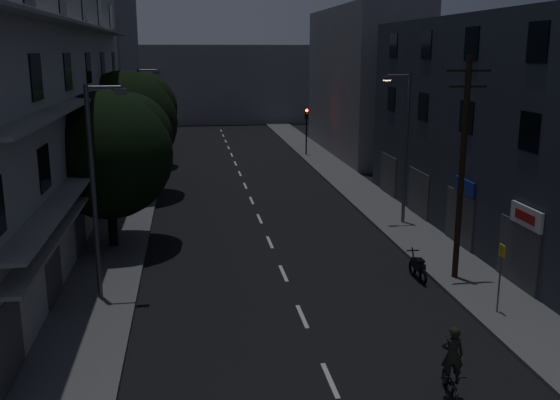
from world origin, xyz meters
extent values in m
plane|color=black|center=(0.00, 25.00, 0.00)|extent=(160.00, 160.00, 0.00)
cube|color=#565659|center=(-7.50, 25.00, 0.07)|extent=(3.00, 90.00, 0.15)
cube|color=#565659|center=(7.50, 25.00, 0.07)|extent=(3.00, 90.00, 0.15)
cube|color=beige|center=(0.00, 2.00, 0.01)|extent=(0.15, 2.00, 0.01)
cube|color=beige|center=(0.00, 6.50, 0.01)|extent=(0.15, 2.00, 0.01)
cube|color=beige|center=(0.00, 11.00, 0.01)|extent=(0.15, 2.00, 0.01)
cube|color=beige|center=(0.00, 15.50, 0.01)|extent=(0.15, 2.00, 0.01)
cube|color=beige|center=(0.00, 20.00, 0.01)|extent=(0.15, 2.00, 0.01)
cube|color=beige|center=(0.00, 24.50, 0.01)|extent=(0.15, 2.00, 0.01)
cube|color=beige|center=(0.00, 29.00, 0.01)|extent=(0.15, 2.00, 0.01)
cube|color=beige|center=(0.00, 33.50, 0.01)|extent=(0.15, 2.00, 0.01)
cube|color=beige|center=(0.00, 38.00, 0.01)|extent=(0.15, 2.00, 0.01)
cube|color=beige|center=(0.00, 42.50, 0.01)|extent=(0.15, 2.00, 0.01)
cube|color=beige|center=(0.00, 47.00, 0.01)|extent=(0.15, 2.00, 0.01)
cube|color=beige|center=(0.00, 51.50, 0.01)|extent=(0.15, 2.00, 0.01)
cube|color=beige|center=(0.00, 56.00, 0.01)|extent=(0.15, 2.00, 0.01)
cube|color=beige|center=(0.00, 60.50, 0.01)|extent=(0.15, 2.00, 0.01)
cube|color=#ACABA7|center=(-12.00, 18.00, 7.00)|extent=(6.00, 36.00, 14.00)
cube|color=black|center=(-8.98, 3.00, 2.00)|extent=(0.06, 1.60, 1.60)
cube|color=black|center=(-8.98, 9.00, 2.00)|extent=(0.06, 1.60, 1.60)
cube|color=black|center=(-8.98, 15.00, 2.00)|extent=(0.06, 1.60, 1.60)
cube|color=black|center=(-8.98, 21.00, 2.00)|extent=(0.06, 1.60, 1.60)
cube|color=black|center=(-8.98, 27.00, 2.00)|extent=(0.06, 1.60, 1.60)
cube|color=black|center=(-8.98, 33.00, 2.00)|extent=(0.06, 1.60, 1.60)
cube|color=black|center=(-8.98, 9.00, 5.20)|extent=(0.06, 1.60, 1.60)
cube|color=black|center=(-8.98, 15.00, 5.20)|extent=(0.06, 1.60, 1.60)
cube|color=black|center=(-8.98, 21.00, 5.20)|extent=(0.06, 1.60, 1.60)
cube|color=black|center=(-8.98, 27.00, 5.20)|extent=(0.06, 1.60, 1.60)
cube|color=black|center=(-8.98, 33.00, 5.20)|extent=(0.06, 1.60, 1.60)
cube|color=black|center=(-8.98, 9.00, 8.40)|extent=(0.06, 1.60, 1.60)
cube|color=black|center=(-8.98, 15.00, 8.40)|extent=(0.06, 1.60, 1.60)
cube|color=black|center=(-8.98, 21.00, 8.40)|extent=(0.06, 1.60, 1.60)
cube|color=black|center=(-8.98, 27.00, 8.40)|extent=(0.06, 1.60, 1.60)
cube|color=black|center=(-8.98, 33.00, 8.40)|extent=(0.06, 1.60, 1.60)
cube|color=black|center=(-8.98, 21.00, 11.60)|extent=(0.06, 1.60, 1.60)
cube|color=black|center=(-8.98, 27.00, 11.60)|extent=(0.06, 1.60, 1.60)
cube|color=black|center=(-8.98, 33.00, 11.60)|extent=(0.06, 1.60, 1.60)
cube|color=gray|center=(-8.50, 18.00, 4.00)|extent=(1.00, 32.40, 0.12)
cube|color=gray|center=(-8.50, 18.00, 7.20)|extent=(1.00, 32.40, 0.12)
cube|color=gray|center=(-8.50, 18.00, 10.40)|extent=(1.00, 32.40, 0.12)
cube|color=gray|center=(-8.60, 18.00, 3.10)|extent=(0.80, 32.40, 0.12)
cube|color=#424247|center=(-8.97, 3.00, 1.40)|extent=(0.06, 2.40, 2.40)
cube|color=#424247|center=(-8.97, 9.00, 1.40)|extent=(0.06, 2.40, 2.40)
cube|color=#424247|center=(-8.97, 15.00, 1.40)|extent=(0.06, 2.40, 2.40)
cube|color=#424247|center=(-8.97, 21.00, 1.40)|extent=(0.06, 2.40, 2.40)
cube|color=#424247|center=(-8.97, 27.00, 1.40)|extent=(0.06, 2.40, 2.40)
cube|color=#424247|center=(-8.97, 33.00, 1.40)|extent=(0.06, 2.40, 2.40)
cube|color=#2B313A|center=(12.00, 14.00, 5.50)|extent=(6.00, 28.00, 11.00)
cube|color=black|center=(8.98, 8.00, 6.30)|extent=(0.06, 1.40, 1.50)
cube|color=black|center=(8.98, 13.50, 6.30)|extent=(0.06, 1.40, 1.50)
cube|color=black|center=(8.98, 19.00, 6.30)|extent=(0.06, 1.40, 1.50)
cube|color=black|center=(8.98, 24.50, 6.30)|extent=(0.06, 1.40, 1.50)
cube|color=black|center=(8.98, 8.00, 9.60)|extent=(0.06, 1.40, 1.50)
cube|color=black|center=(8.98, 13.50, 9.60)|extent=(0.06, 1.40, 1.50)
cube|color=black|center=(8.98, 19.00, 9.60)|extent=(0.06, 1.40, 1.50)
cube|color=black|center=(8.98, 24.50, 9.60)|extent=(0.06, 1.40, 1.50)
cube|color=#424247|center=(8.97, 8.00, 1.40)|extent=(0.06, 3.00, 2.60)
cube|color=#424247|center=(8.97, 13.50, 1.40)|extent=(0.06, 3.00, 2.60)
cube|color=#424247|center=(8.97, 19.00, 1.40)|extent=(0.06, 3.00, 2.60)
cube|color=#424247|center=(8.97, 24.50, 1.40)|extent=(0.06, 3.00, 2.60)
cube|color=silver|center=(8.90, 7.50, 3.10)|extent=(0.12, 2.20, 0.80)
cube|color=#B21414|center=(8.82, 7.50, 3.10)|extent=(0.02, 1.40, 0.36)
cube|color=navy|center=(8.90, 13.00, 3.10)|extent=(0.12, 2.00, 0.70)
cube|color=slate|center=(-12.00, 48.00, 8.00)|extent=(6.00, 20.00, 16.00)
cube|color=slate|center=(12.00, 42.00, 6.50)|extent=(6.00, 20.00, 13.00)
cube|color=slate|center=(0.00, 70.00, 5.00)|extent=(24.00, 8.00, 10.00)
cylinder|color=black|center=(-7.57, 15.66, 2.15)|extent=(0.44, 0.44, 4.01)
sphere|color=black|center=(-7.57, 15.66, 4.56)|extent=(6.01, 6.01, 6.01)
sphere|color=black|center=(-6.67, 16.41, 5.31)|extent=(4.21, 4.21, 4.21)
sphere|color=black|center=(-8.32, 15.06, 5.01)|extent=(3.91, 3.91, 3.91)
cylinder|color=black|center=(-7.73, 26.52, 2.30)|extent=(0.44, 0.44, 4.30)
sphere|color=black|center=(-7.73, 26.52, 4.88)|extent=(6.48, 6.48, 6.48)
sphere|color=black|center=(-6.76, 27.33, 5.69)|extent=(4.54, 4.54, 4.54)
sphere|color=black|center=(-8.54, 25.87, 5.37)|extent=(4.21, 4.21, 4.21)
cylinder|color=black|center=(-7.48, 37.07, 1.83)|extent=(0.44, 0.44, 3.36)
sphere|color=black|center=(-7.48, 37.07, 3.85)|extent=(5.02, 5.02, 5.02)
sphere|color=black|center=(-6.72, 37.70, 4.48)|extent=(3.52, 3.52, 3.52)
sphere|color=black|center=(-8.11, 36.57, 4.23)|extent=(3.27, 3.27, 3.27)
cylinder|color=black|center=(6.63, 40.90, 1.75)|extent=(0.12, 0.12, 3.20)
cube|color=black|center=(6.63, 40.90, 3.80)|extent=(0.28, 0.22, 0.90)
sphere|color=#FF0C05|center=(6.63, 40.75, 4.13)|extent=(0.22, 0.22, 0.22)
sphere|color=#3F330C|center=(6.63, 40.75, 3.83)|extent=(0.22, 0.22, 0.22)
sphere|color=black|center=(6.63, 40.75, 3.53)|extent=(0.22, 0.22, 0.22)
cylinder|color=black|center=(-6.31, 40.26, 1.75)|extent=(0.12, 0.12, 3.20)
cube|color=black|center=(-6.31, 40.26, 3.80)|extent=(0.28, 0.22, 0.90)
sphere|color=black|center=(-6.31, 40.11, 4.13)|extent=(0.22, 0.22, 0.22)
sphere|color=#3F330C|center=(-6.31, 40.11, 3.83)|extent=(0.22, 0.22, 0.22)
sphere|color=#0CFF26|center=(-6.31, 40.11, 3.53)|extent=(0.22, 0.22, 0.22)
cylinder|color=#56585D|center=(-7.35, 9.05, 4.15)|extent=(0.18, 0.18, 8.00)
cylinder|color=#56585D|center=(-6.75, 9.05, 8.05)|extent=(1.20, 0.10, 0.10)
cube|color=#56585D|center=(-6.15, 9.05, 7.90)|extent=(0.45, 0.25, 0.18)
cube|color=#4C4C4C|center=(-6.15, 9.05, 7.80)|extent=(0.35, 0.18, 0.04)
cylinder|color=#56585D|center=(7.64, 17.68, 4.15)|extent=(0.18, 0.18, 8.00)
cylinder|color=#56585D|center=(7.04, 17.68, 8.05)|extent=(1.20, 0.10, 0.10)
cube|color=#56585D|center=(6.44, 17.68, 7.90)|extent=(0.45, 0.25, 0.18)
cube|color=#FFD88C|center=(6.44, 17.68, 7.80)|extent=(0.35, 0.18, 0.04)
cylinder|color=#53575A|center=(-6.97, 28.70, 4.15)|extent=(0.18, 0.18, 8.00)
cylinder|color=#53575A|center=(-6.37, 28.70, 8.05)|extent=(1.20, 0.10, 0.10)
cube|color=#53575A|center=(-5.77, 28.70, 7.90)|extent=(0.45, 0.25, 0.18)
cube|color=#4C4C4C|center=(-5.77, 28.70, 7.80)|extent=(0.35, 0.18, 0.04)
cylinder|color=black|center=(6.92, 9.16, 4.65)|extent=(0.24, 0.24, 9.00)
cube|color=black|center=(6.92, 9.16, 8.55)|extent=(1.80, 0.10, 0.10)
cube|color=black|center=(6.92, 9.16, 7.95)|extent=(1.50, 0.10, 0.10)
cylinder|color=#595B60|center=(6.95, 5.55, 1.40)|extent=(0.06, 0.06, 2.50)
cube|color=yellow|center=(6.95, 5.55, 2.45)|extent=(0.05, 0.35, 0.45)
torus|color=black|center=(5.44, 8.90, 0.30)|extent=(0.11, 0.71, 0.71)
torus|color=black|center=(5.43, 10.10, 0.30)|extent=(0.11, 0.71, 0.71)
cube|color=black|center=(5.43, 9.50, 0.62)|extent=(0.26, 1.10, 0.35)
cube|color=black|center=(5.43, 9.35, 0.88)|extent=(0.30, 0.45, 0.10)
cylinder|color=black|center=(5.43, 10.05, 0.75)|extent=(0.06, 0.43, 0.84)
cube|color=black|center=(5.43, 10.15, 1.05)|extent=(0.55, 0.04, 0.04)
imported|color=black|center=(3.06, 0.64, 0.44)|extent=(0.85, 1.73, 0.87)
imported|color=black|center=(3.06, 0.64, 1.27)|extent=(0.67, 0.50, 1.67)
camera|label=1|loc=(-3.80, -13.95, 9.30)|focal=40.00mm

